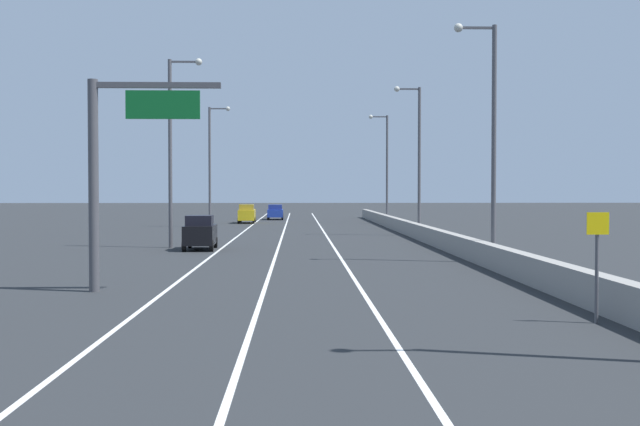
{
  "coord_description": "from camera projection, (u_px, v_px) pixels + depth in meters",
  "views": [
    {
      "loc": [
        -0.8,
        -4.51,
        3.58
      ],
      "look_at": [
        0.44,
        38.63,
        2.35
      ],
      "focal_mm": 44.08,
      "sensor_mm": 36.0,
      "label": 1
    }
  ],
  "objects": [
    {
      "name": "lane_stripe_right",
      "position": [
        328.0,
        238.0,
        59.63
      ],
      "size": [
        0.16,
        130.0,
        0.0
      ],
      "primitive_type": "cube",
      "color": "silver",
      "rests_on": "ground_plane"
    },
    {
      "name": "lane_stripe_center",
      "position": [
        282.0,
        238.0,
        59.53
      ],
      "size": [
        0.16,
        130.0,
        0.0
      ],
      "primitive_type": "cube",
      "color": "silver",
      "rests_on": "ground_plane"
    },
    {
      "name": "lane_stripe_left",
      "position": [
        235.0,
        238.0,
        59.43
      ],
      "size": [
        0.16,
        130.0,
        0.0
      ],
      "primitive_type": "cube",
      "color": "silver",
      "rests_on": "ground_plane"
    },
    {
      "name": "lamp_post_left_mid",
      "position": [
        174.0,
        141.0,
        49.01
      ],
      "size": [
        2.14,
        0.44,
        11.83
      ],
      "color": "#4C4C51",
      "rests_on": "ground_plane"
    },
    {
      "name": "lamp_post_right_third",
      "position": [
        417.0,
        151.0,
        62.16
      ],
      "size": [
        2.14,
        0.44,
        11.83
      ],
      "color": "#4C4C51",
      "rests_on": "ground_plane"
    },
    {
      "name": "overhead_sign_gantry",
      "position": [
        114.0,
        158.0,
        27.66
      ],
      "size": [
        4.68,
        0.36,
        7.5
      ],
      "color": "#47474C",
      "rests_on": "ground_plane"
    },
    {
      "name": "car_yellow_0",
      "position": [
        247.0,
        214.0,
        86.43
      ],
      "size": [
        1.9,
        4.82,
        2.08
      ],
      "color": "gold",
      "rests_on": "ground_plane"
    },
    {
      "name": "lamp_post_right_second",
      "position": [
        489.0,
        128.0,
        38.85
      ],
      "size": [
        2.14,
        0.44,
        11.83
      ],
      "color": "#4C4C51",
      "rests_on": "ground_plane"
    },
    {
      "name": "speed_advisory_sign",
      "position": [
        597.0,
        258.0,
        21.1
      ],
      "size": [
        0.6,
        0.11,
        3.0
      ],
      "color": "#4C4C51",
      "rests_on": "ground_plane"
    },
    {
      "name": "car_black_1",
      "position": [
        200.0,
        233.0,
        47.44
      ],
      "size": [
        1.93,
        4.05,
        2.09
      ],
      "color": "black",
      "rests_on": "ground_plane"
    },
    {
      "name": "car_blue_2",
      "position": [
        275.0,
        212.0,
        96.82
      ],
      "size": [
        2.0,
        4.71,
        1.86
      ],
      "color": "#1E389E",
      "rests_on": "ground_plane"
    },
    {
      "name": "ground_plane",
      "position": [
        307.0,
        232.0,
        68.58
      ],
      "size": [
        320.0,
        320.0,
        0.0
      ],
      "primitive_type": "plane",
      "color": "#26282B"
    },
    {
      "name": "lamp_post_left_far",
      "position": [
        212.0,
        159.0,
        76.97
      ],
      "size": [
        2.14,
        0.44,
        11.83
      ],
      "color": "#4C4C51",
      "rests_on": "ground_plane"
    },
    {
      "name": "jersey_barrier_right",
      "position": [
        454.0,
        244.0,
        44.82
      ],
      "size": [
        0.6,
        120.0,
        1.1
      ],
      "primitive_type": "cube",
      "color": "gray",
      "rests_on": "ground_plane"
    },
    {
      "name": "lamp_post_right_fourth",
      "position": [
        385.0,
        162.0,
        85.48
      ],
      "size": [
        2.14,
        0.44,
        11.83
      ],
      "color": "#4C4C51",
      "rests_on": "ground_plane"
    }
  ]
}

